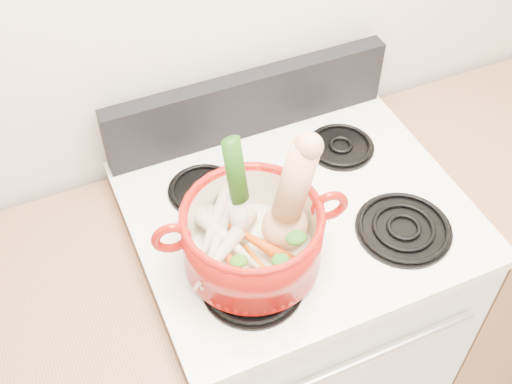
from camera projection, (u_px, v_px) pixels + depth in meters
name	position (u px, v px, depth m)	size (l,w,h in m)	color
wall_back	(239.00, 4.00, 1.49)	(3.50, 0.02, 2.60)	beige
stove_body	(291.00, 316.00, 1.89)	(0.76, 0.65, 0.92)	silver
cooktop	(298.00, 211.00, 1.54)	(0.78, 0.67, 0.03)	white
control_backsplash	(249.00, 104.00, 1.65)	(0.76, 0.05, 0.18)	black
oven_handle	(362.00, 361.00, 1.45)	(0.02, 0.02, 0.60)	silver
burner_front_left	(253.00, 283.00, 1.37)	(0.22, 0.22, 0.02)	black
burner_front_right	(404.00, 228.00, 1.48)	(0.22, 0.22, 0.02)	black
burner_back_left	(203.00, 189.00, 1.56)	(0.17, 0.17, 0.02)	black
burner_back_right	(341.00, 146.00, 1.66)	(0.17, 0.17, 0.02)	black
dutch_oven	(252.00, 237.00, 1.35)	(0.30, 0.30, 0.15)	#990F0A
pot_handle_left	(171.00, 238.00, 1.29)	(0.08, 0.08, 0.02)	#990F0A
pot_handle_right	(329.00, 206.00, 1.35)	(0.08, 0.08, 0.02)	#990F0A
squash	(286.00, 199.00, 1.31)	(0.11, 0.11, 0.27)	tan
leek	(238.00, 193.00, 1.31)	(0.04, 0.04, 0.28)	silver
ginger	(239.00, 222.00, 1.41)	(0.08, 0.06, 0.04)	tan
parsnip_0	(219.00, 245.00, 1.37)	(0.04, 0.04, 0.19)	#EFE1C2
parsnip_1	(216.00, 241.00, 1.36)	(0.05, 0.05, 0.22)	beige
parsnip_2	(228.00, 238.00, 1.36)	(0.04, 0.04, 0.19)	beige
parsnip_3	(217.00, 259.00, 1.32)	(0.04, 0.04, 0.16)	beige
parsnip_4	(218.00, 216.00, 1.38)	(0.05, 0.05, 0.24)	beige
carrot_0	(262.00, 269.00, 1.33)	(0.03, 0.03, 0.14)	#BD5909
carrot_1	(231.00, 263.00, 1.33)	(0.03, 0.03, 0.13)	red
carrot_2	(260.00, 245.00, 1.36)	(0.03, 0.03, 0.17)	#C15309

